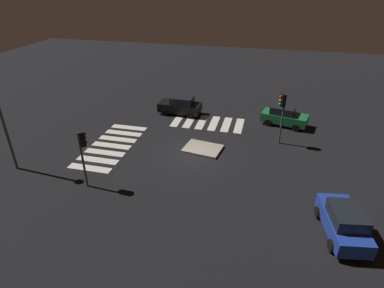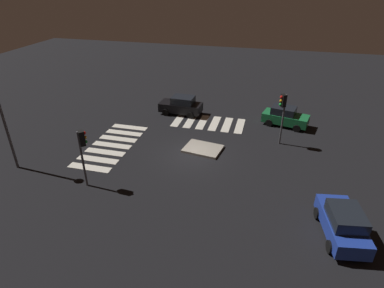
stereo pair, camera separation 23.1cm
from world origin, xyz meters
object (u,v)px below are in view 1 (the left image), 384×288
Objects in this scene: car_black at (180,105)px; traffic_light_north at (83,146)px; traffic_light_south at (282,107)px; car_green at (284,116)px; car_blue at (344,222)px; traffic_island at (203,149)px.

car_black is 13.30m from traffic_light_north.
traffic_light_south reaches higher than traffic_light_north.
traffic_light_south is (0.47, 3.79, 2.32)m from car_green.
traffic_light_north is (11.83, 8.85, -0.23)m from traffic_light_south.
traffic_light_north is at bearing 7.11° from traffic_light_south.
traffic_light_north is at bearing 77.58° from car_blue.
traffic_light_north reaches higher than car_black.
car_blue is 1.02× the size of traffic_light_south.
car_black is 10.36m from traffic_light_south.
car_black is at bearing -53.20° from traffic_light_south.
car_blue is at bearing -64.30° from car_green.
traffic_island is at bearing -120.71° from car_green.
car_blue is (-12.62, 13.75, -0.00)m from car_black.
car_green is at bearing -134.35° from traffic_island.
traffic_island is 7.48m from car_black.
traffic_island is 8.79m from car_green.
car_green is (-9.74, 0.24, -0.02)m from car_black.
traffic_light_south reaches higher than traffic_island.
car_blue is 1.10× the size of traffic_light_north.
traffic_island is at bearing 121.59° from car_black.
traffic_island is at bearing -6.04° from traffic_light_south.
car_green is at bearing 2.91° from car_blue.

